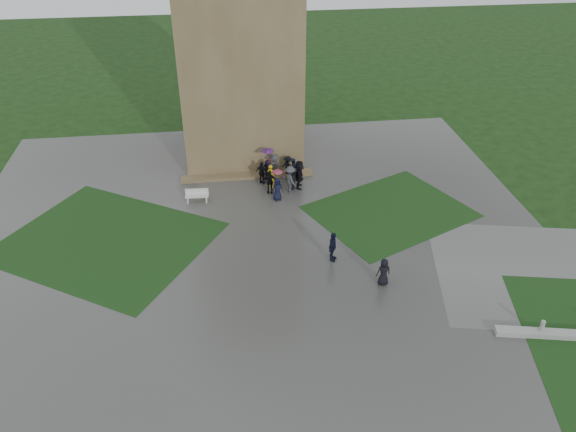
{
  "coord_description": "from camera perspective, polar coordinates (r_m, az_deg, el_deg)",
  "views": [
    {
      "loc": [
        -1.57,
        -23.41,
        18.45
      ],
      "look_at": [
        1.9,
        3.46,
        1.2
      ],
      "focal_mm": 35.0,
      "sensor_mm": 36.0,
      "label": 1
    }
  ],
  "objects": [
    {
      "name": "lawn_inset_right",
      "position": [
        35.33,
        10.35,
        0.46
      ],
      "size": [
        11.12,
        10.15,
        0.01
      ],
      "primitive_type": "cube",
      "rotation": [
        0.0,
        0.0,
        0.44
      ],
      "color": "black",
      "rests_on": "plaza"
    },
    {
      "name": "tower",
      "position": [
        39.58,
        -5.15,
        18.55
      ],
      "size": [
        8.0,
        8.0,
        18.0
      ],
      "primitive_type": "cube",
      "color": "brown",
      "rests_on": "ground"
    },
    {
      "name": "pedestrian_near",
      "position": [
        29.0,
        9.69,
        -5.61
      ],
      "size": [
        0.79,
        0.58,
        1.51
      ],
      "primitive_type": "imported",
      "rotation": [
        0.0,
        0.0,
        3.25
      ],
      "color": "black",
      "rests_on": "plaza"
    },
    {
      "name": "plaza",
      "position": [
        31.43,
        -3.11,
        -3.49
      ],
      "size": [
        34.0,
        34.0,
        0.02
      ],
      "primitive_type": "cube",
      "color": "#383836",
      "rests_on": "ground"
    },
    {
      "name": "bench",
      "position": [
        36.05,
        -9.23,
        2.08
      ],
      "size": [
        1.49,
        0.53,
        0.85
      ],
      "rotation": [
        0.0,
        0.0,
        -0.05
      ],
      "color": "silver",
      "rests_on": "plaza"
    },
    {
      "name": "visitor_cluster",
      "position": [
        36.97,
        -0.61,
        4.43
      ],
      "size": [
        3.38,
        3.87,
        2.42
      ],
      "color": "black",
      "rests_on": "plaza"
    },
    {
      "name": "lawn_inset_left",
      "position": [
        33.74,
        -17.95,
        -2.42
      ],
      "size": [
        14.1,
        13.46,
        0.01
      ],
      "primitive_type": "cube",
      "rotation": [
        0.0,
        0.0,
        -0.56
      ],
      "color": "black",
      "rests_on": "plaza"
    },
    {
      "name": "pedestrian_mid",
      "position": [
        30.25,
        4.56,
        -3.13
      ],
      "size": [
        0.99,
        1.17,
        1.73
      ],
      "primitive_type": "imported",
      "rotation": [
        0.0,
        0.0,
        1.08
      ],
      "color": "black",
      "rests_on": "plaza"
    },
    {
      "name": "ground",
      "position": [
        29.85,
        -2.79,
        -5.75
      ],
      "size": [
        120.0,
        120.0,
        0.0
      ],
      "primitive_type": "plane",
      "color": "black"
    },
    {
      "name": "tower_plinth",
      "position": [
        38.66,
        -4.17,
        4.1
      ],
      "size": [
        9.0,
        0.8,
        0.22
      ],
      "primitive_type": "cube",
      "color": "brown",
      "rests_on": "plaza"
    }
  ]
}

